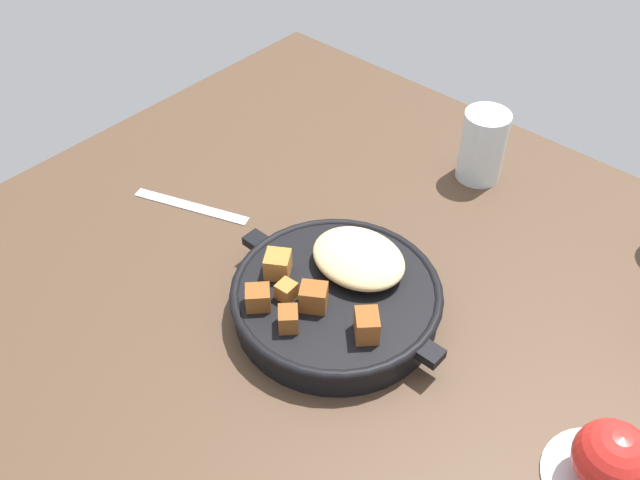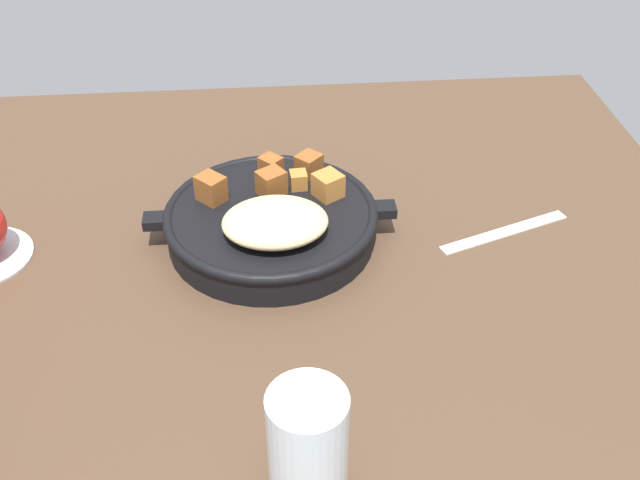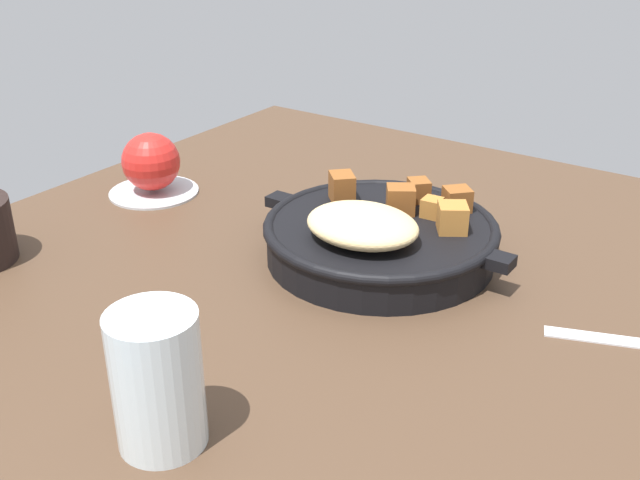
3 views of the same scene
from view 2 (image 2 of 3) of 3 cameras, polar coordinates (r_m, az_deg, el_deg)
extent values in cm
cube|color=#473323|center=(87.06, -1.18, -2.17)|extent=(97.91, 89.53, 2.40)
cylinder|color=black|center=(88.48, -3.69, 1.14)|extent=(24.14, 24.14, 4.04)
torus|color=black|center=(87.48, -3.73, 2.03)|extent=(24.85, 24.85, 1.20)
cube|color=black|center=(88.58, -12.34, 1.41)|extent=(2.64, 2.40, 1.20)
cube|color=black|center=(88.72, 4.88, 2.31)|extent=(2.64, 2.40, 1.20)
ellipsoid|color=#DBBC7F|center=(83.16, -3.41, 1.56)|extent=(11.70, 9.54, 3.21)
cube|color=brown|center=(93.01, -3.72, 5.56)|extent=(3.28, 3.28, 2.49)
cube|color=brown|center=(89.47, -3.69, 4.34)|extent=(3.93, 3.82, 3.00)
cube|color=#A86B2D|center=(90.68, -1.42, 4.55)|extent=(2.12, 2.20, 2.06)
cube|color=brown|center=(89.04, -8.22, 3.87)|extent=(4.00, 4.01, 3.15)
cube|color=#A86B2D|center=(88.91, 0.61, 4.15)|extent=(4.04, 4.06, 2.90)
cube|color=brown|center=(93.18, -0.85, 5.72)|extent=(3.73, 3.73, 2.53)
cube|color=silver|center=(93.00, 13.73, 0.63)|extent=(16.85, 7.47, 0.36)
cylinder|color=silver|center=(61.74, -0.93, -15.13)|extent=(6.49, 6.49, 10.60)
camera|label=1|loc=(1.19, -28.54, 38.77)|focal=39.43mm
camera|label=3|loc=(0.41, 60.88, -9.44)|focal=42.42mm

